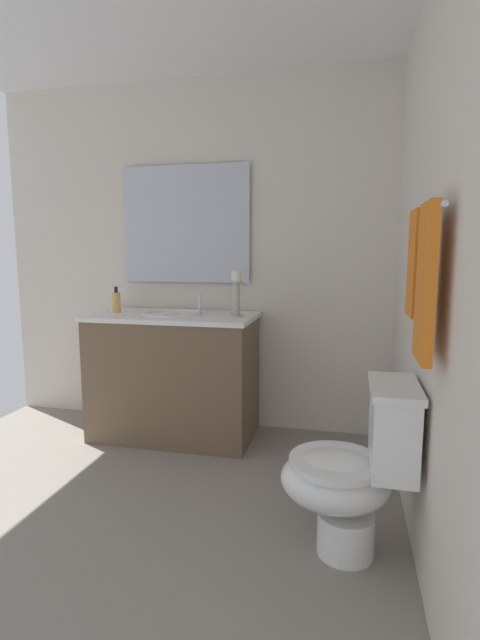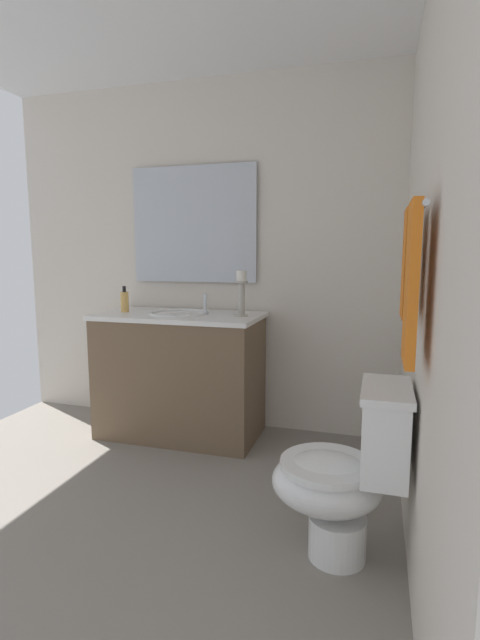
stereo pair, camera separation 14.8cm
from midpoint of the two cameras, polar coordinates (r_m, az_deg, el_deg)
floor at (r=2.63m, az=-13.80°, el=-20.91°), size 2.52×2.89×0.02m
wall_back at (r=1.98m, az=23.95°, el=6.44°), size 2.52×0.04×2.45m
wall_left at (r=3.44m, az=-3.82°, el=7.63°), size 0.04×2.89×2.45m
vanity_cabinet at (r=3.26m, az=-6.02°, el=-6.65°), size 0.58×1.12×0.85m
sink_basin at (r=3.18m, az=-6.11°, el=0.07°), size 0.40×0.40×0.24m
mirror at (r=3.41m, az=-4.45°, el=11.55°), size 0.02×0.93×0.82m
candle_holder_tall at (r=3.02m, az=1.58°, el=3.38°), size 0.09×0.09×0.30m
soap_bottle at (r=3.34m, az=-12.69°, el=2.25°), size 0.06×0.06×0.18m
toilet at (r=2.06m, az=14.68°, el=-17.85°), size 0.39×0.54×0.75m
towel_bar at (r=1.75m, az=23.28°, el=12.18°), size 0.58×0.02×0.02m
towel_near_vanity at (r=1.89m, az=21.92°, el=6.39°), size 0.20×0.03×0.40m
towel_center at (r=1.60m, az=22.74°, el=4.12°), size 0.24×0.03×0.51m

